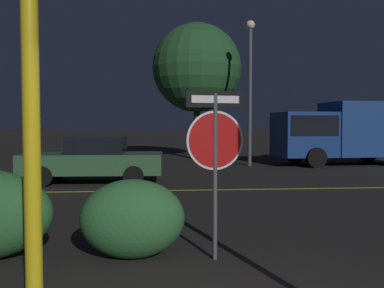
{
  "coord_description": "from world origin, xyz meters",
  "views": [
    {
      "loc": [
        -0.57,
        -3.39,
        1.85
      ],
      "look_at": [
        0.2,
        5.53,
        1.41
      ],
      "focal_mm": 40.0,
      "sensor_mm": 36.0,
      "label": 1
    }
  ],
  "objects_px": {
    "stop_sign": "(215,142)",
    "tree_0": "(197,68)",
    "delivery_truck": "(343,131)",
    "passing_car_2": "(94,160)",
    "yellow_pole_left": "(32,134)",
    "hedge_bush_2": "(133,219)",
    "street_lamp": "(250,78)"
  },
  "relations": [
    {
      "from": "stop_sign",
      "to": "tree_0",
      "type": "relative_size",
      "value": 0.33
    },
    {
      "from": "delivery_truck",
      "to": "tree_0",
      "type": "distance_m",
      "value": 7.76
    },
    {
      "from": "passing_car_2",
      "to": "tree_0",
      "type": "distance_m",
      "value": 10.05
    },
    {
      "from": "tree_0",
      "to": "yellow_pole_left",
      "type": "bearing_deg",
      "value": -99.6
    },
    {
      "from": "stop_sign",
      "to": "hedge_bush_2",
      "type": "xyz_separation_m",
      "value": [
        -1.11,
        0.16,
        -1.06
      ]
    },
    {
      "from": "delivery_truck",
      "to": "street_lamp",
      "type": "bearing_deg",
      "value": 87.31
    },
    {
      "from": "hedge_bush_2",
      "to": "street_lamp",
      "type": "xyz_separation_m",
      "value": [
        4.4,
        12.32,
        3.25
      ]
    },
    {
      "from": "passing_car_2",
      "to": "hedge_bush_2",
      "type": "bearing_deg",
      "value": -166.17
    },
    {
      "from": "street_lamp",
      "to": "tree_0",
      "type": "xyz_separation_m",
      "value": [
        -1.95,
        3.6,
        0.85
      ]
    },
    {
      "from": "yellow_pole_left",
      "to": "hedge_bush_2",
      "type": "relative_size",
      "value": 2.47
    },
    {
      "from": "hedge_bush_2",
      "to": "passing_car_2",
      "type": "distance_m",
      "value": 7.75
    },
    {
      "from": "street_lamp",
      "to": "tree_0",
      "type": "height_order",
      "value": "tree_0"
    },
    {
      "from": "yellow_pole_left",
      "to": "tree_0",
      "type": "xyz_separation_m",
      "value": [
        3.1,
        18.33,
        2.87
      ]
    },
    {
      "from": "hedge_bush_2",
      "to": "street_lamp",
      "type": "relative_size",
      "value": 0.23
    },
    {
      "from": "yellow_pole_left",
      "to": "street_lamp",
      "type": "height_order",
      "value": "street_lamp"
    },
    {
      "from": "passing_car_2",
      "to": "yellow_pole_left",
      "type": "bearing_deg",
      "value": -172.62
    },
    {
      "from": "yellow_pole_left",
      "to": "delivery_truck",
      "type": "relative_size",
      "value": 0.56
    },
    {
      "from": "tree_0",
      "to": "street_lamp",
      "type": "bearing_deg",
      "value": -61.6
    },
    {
      "from": "stop_sign",
      "to": "hedge_bush_2",
      "type": "distance_m",
      "value": 1.55
    },
    {
      "from": "hedge_bush_2",
      "to": "delivery_truck",
      "type": "bearing_deg",
      "value": 55.21
    },
    {
      "from": "stop_sign",
      "to": "tree_0",
      "type": "distance_m",
      "value": 16.42
    },
    {
      "from": "hedge_bush_2",
      "to": "stop_sign",
      "type": "bearing_deg",
      "value": -8.38
    },
    {
      "from": "street_lamp",
      "to": "hedge_bush_2",
      "type": "bearing_deg",
      "value": -109.64
    },
    {
      "from": "yellow_pole_left",
      "to": "passing_car_2",
      "type": "height_order",
      "value": "yellow_pole_left"
    },
    {
      "from": "stop_sign",
      "to": "yellow_pole_left",
      "type": "xyz_separation_m",
      "value": [
        -1.76,
        -2.25,
        0.16
      ]
    },
    {
      "from": "stop_sign",
      "to": "delivery_truck",
      "type": "height_order",
      "value": "delivery_truck"
    },
    {
      "from": "hedge_bush_2",
      "to": "passing_car_2",
      "type": "height_order",
      "value": "passing_car_2"
    },
    {
      "from": "hedge_bush_2",
      "to": "street_lamp",
      "type": "bearing_deg",
      "value": 70.36
    },
    {
      "from": "stop_sign",
      "to": "street_lamp",
      "type": "bearing_deg",
      "value": 65.17
    },
    {
      "from": "passing_car_2",
      "to": "street_lamp",
      "type": "height_order",
      "value": "street_lamp"
    },
    {
      "from": "hedge_bush_2",
      "to": "delivery_truck",
      "type": "height_order",
      "value": "delivery_truck"
    },
    {
      "from": "hedge_bush_2",
      "to": "street_lamp",
      "type": "distance_m",
      "value": 13.48
    }
  ]
}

